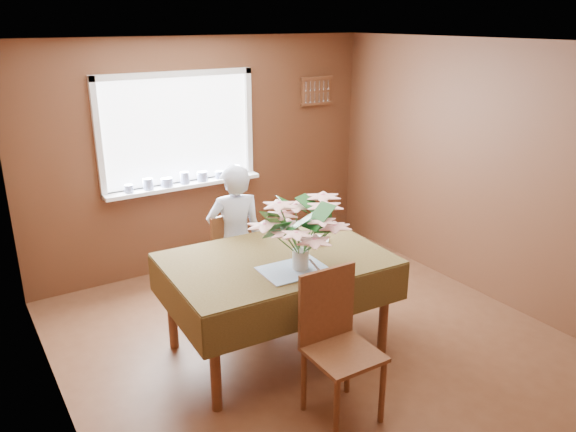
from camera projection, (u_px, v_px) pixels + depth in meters
floor at (323, 351)px, 4.76m from camera, size 4.50×4.50×0.00m
ceiling at (330, 43)px, 3.93m from camera, size 4.50×4.50×0.00m
wall_back at (205, 155)px, 6.14m from camera, size 4.00×0.00×4.00m
wall_left at (54, 270)px, 3.34m from camera, size 0.00×4.50×4.50m
wall_right at (496, 175)px, 5.35m from camera, size 0.00×4.50×4.50m
window_assembly at (181, 151)px, 5.91m from camera, size 1.72×0.20×1.22m
spoon_rack at (316, 91)px, 6.64m from camera, size 0.44×0.05×0.33m
dining_table at (277, 269)px, 4.54m from camera, size 1.81×1.28×0.86m
chair_far at (224, 255)px, 5.37m from camera, size 0.49×0.49×0.97m
chair_near at (336, 339)px, 3.88m from camera, size 0.46×0.46×1.06m
seated_woman at (235, 240)px, 5.21m from camera, size 0.59×0.46×1.44m
flower_bouquet at (301, 225)px, 4.18m from camera, size 0.64×0.64×0.55m
side_plate at (314, 240)px, 4.83m from camera, size 0.26×0.26×0.01m
table_knife at (315, 265)px, 4.34m from camera, size 0.08×0.24×0.00m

